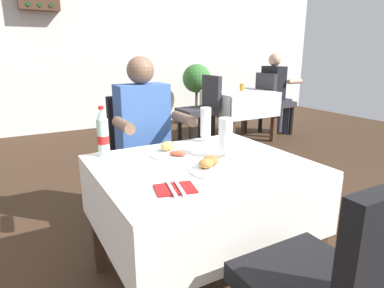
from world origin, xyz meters
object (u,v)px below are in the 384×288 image
Objects in this scene: napkin_cutlery_set at (175,188)px; background_patron at (276,90)px; background_chair_right at (273,100)px; background_dining_table at (239,104)px; chair_far_diner_seat at (143,153)px; chair_near_camera_side at (335,286)px; plate_near_camera at (212,166)px; potted_plant_corner at (197,85)px; cola_bottle_primary at (103,134)px; background_chair_left at (202,106)px; seated_diner_far at (146,136)px; beer_glass_middle at (225,137)px; main_dining_table at (201,192)px; plate_far_diner at (171,152)px; beer_glass_left at (206,125)px; background_table_tumbler at (242,87)px.

background_patron reaches higher than napkin_cutlery_set.
background_patron is (0.05, 0.00, 0.16)m from background_chair_right.
background_dining_table is 0.72m from background_patron.
chair_far_diner_seat and chair_near_camera_side have the same top height.
chair_far_diner_seat is at bearing 75.84° from napkin_cutlery_set.
chair_near_camera_side is 0.75m from plate_near_camera.
napkin_cutlery_set is at bearing -121.20° from potted_plant_corner.
cola_bottle_primary is at bearing 108.50° from chair_near_camera_side.
napkin_cutlery_set is at bearing -155.06° from plate_near_camera.
background_chair_left is 0.77× the size of background_patron.
seated_diner_far is (-0.02, -0.11, 0.16)m from chair_far_diner_seat.
background_chair_right is at bearing 43.27° from beer_glass_middle.
background_patron is (3.13, 2.75, -0.02)m from napkin_cutlery_set.
background_chair_left reaches higher than beer_glass_middle.
beer_glass_middle reaches higher than main_dining_table.
plate_far_diner is at bearing 94.05° from chair_near_camera_side.
plate_far_diner is (-0.08, -0.63, 0.19)m from chair_far_diner_seat.
seated_diner_far is 0.48m from beer_glass_left.
napkin_cutlery_set is 3.70m from background_table_tumbler.
napkin_cutlery_set reaches higher than main_dining_table.
plate_far_diner is at bearing -155.18° from beer_glass_left.
chair_near_camera_side reaches higher than plate_near_camera.
plate_near_camera is 1.09× the size of plate_far_diner.
seated_diner_far reaches higher than background_chair_right.
napkin_cutlery_set is (-0.28, -1.09, 0.17)m from chair_far_diner_seat.
chair_far_diner_seat is 1.70m from chair_near_camera_side.
seated_diner_far is 4.47× the size of cola_bottle_primary.
chair_far_diner_seat is 4.94× the size of napkin_cutlery_set.
plate_far_diner is 1.04× the size of beer_glass_left.
plate_far_diner is 1.18× the size of napkin_cutlery_set.
potted_plant_corner is at bearing 89.04° from background_dining_table.
background_chair_right is (2.81, 3.35, 0.00)m from chair_near_camera_side.
beer_glass_left is (0.32, 0.15, 0.09)m from plate_far_diner.
plate_near_camera is 3.04m from background_chair_left.
plate_near_camera is at bearing -141.05° from beer_glass_middle.
napkin_cutlery_set is 3.28m from background_chair_left.
plate_far_diner is 2.79m from background_chair_left.
plate_far_diner is 0.50m from napkin_cutlery_set.
background_chair_left reaches higher than plate_near_camera.
main_dining_table is at bearing -172.95° from beer_glass_middle.
chair_near_camera_side is (0.00, -0.85, -0.00)m from main_dining_table.
chair_near_camera_side is at bearing -89.40° from seated_diner_far.
main_dining_table is 0.29m from plate_far_diner.
background_table_tumbler is (2.20, 1.66, 0.22)m from chair_far_diner_seat.
plate_near_camera is 1.13× the size of beer_glass_left.
background_patron is at bearing 41.30° from napkin_cutlery_set.
seated_diner_far is at bearing 75.24° from napkin_cutlery_set.
background_chair_left is at bearing 47.73° from chair_far_diner_seat.
chair_near_camera_side is 1.32m from cola_bottle_primary.
beer_glass_middle is 0.21× the size of potted_plant_corner.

